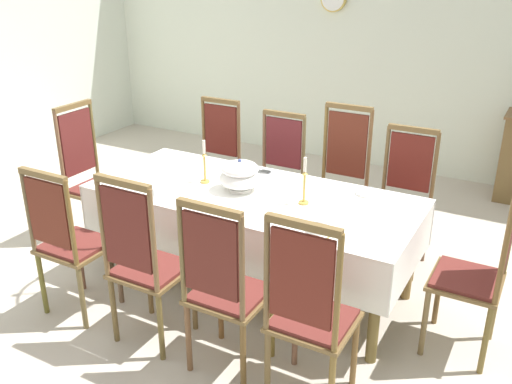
% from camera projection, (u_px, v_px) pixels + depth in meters
% --- Properties ---
extents(ground, '(7.64, 6.50, 0.04)m').
position_uv_depth(ground, '(243.00, 296.00, 4.23)').
color(ground, beige).
extents(back_wall, '(7.64, 0.08, 3.31)m').
position_uv_depth(back_wall, '(391.00, 25.00, 6.24)').
color(back_wall, silver).
rests_on(back_wall, ground).
extents(dining_table, '(2.36, 1.01, 0.77)m').
position_uv_depth(dining_table, '(252.00, 202.00, 4.07)').
color(dining_table, brown).
rests_on(dining_table, ground).
extents(tablecloth, '(2.38, 1.03, 0.36)m').
position_uv_depth(tablecloth, '(252.00, 204.00, 4.08)').
color(tablecloth, white).
rests_on(tablecloth, dining_table).
extents(chair_south_a, '(0.44, 0.42, 1.11)m').
position_uv_depth(chair_south_a, '(68.00, 240.00, 3.80)').
color(chair_south_a, brown).
rests_on(chair_south_a, ground).
extents(chair_north_a, '(0.44, 0.42, 1.15)m').
position_uv_depth(chair_north_a, '(215.00, 160.00, 5.26)').
color(chair_north_a, brown).
rests_on(chair_north_a, ground).
extents(chair_south_b, '(0.44, 0.42, 1.18)m').
position_uv_depth(chair_south_b, '(144.00, 260.00, 3.49)').
color(chair_south_b, brown).
rests_on(chair_south_b, ground).
extents(chair_north_b, '(0.44, 0.42, 1.10)m').
position_uv_depth(chair_north_b, '(277.00, 173.00, 4.97)').
color(chair_north_b, brown).
rests_on(chair_north_b, ground).
extents(chair_south_c, '(0.44, 0.42, 1.15)m').
position_uv_depth(chair_south_c, '(224.00, 286.00, 3.23)').
color(chair_south_c, brown).
rests_on(chair_south_c, ground).
extents(chair_north_c, '(0.44, 0.42, 1.24)m').
position_uv_depth(chair_north_c, '(340.00, 180.00, 4.69)').
color(chair_north_c, brown).
rests_on(chair_north_c, ground).
extents(chair_south_d, '(0.44, 0.42, 1.19)m').
position_uv_depth(chair_south_d, '(309.00, 311.00, 2.98)').
color(chair_south_d, brown).
rests_on(chair_south_d, ground).
extents(chair_north_d, '(0.44, 0.42, 1.13)m').
position_uv_depth(chair_north_d, '(403.00, 197.00, 4.46)').
color(chair_north_d, brown).
rests_on(chair_north_d, ground).
extents(chair_head_west, '(0.42, 0.44, 1.23)m').
position_uv_depth(chair_head_west, '(91.00, 175.00, 4.81)').
color(chair_head_west, brown).
rests_on(chair_head_west, ground).
extents(chair_head_east, '(0.42, 0.44, 1.22)m').
position_uv_depth(chair_head_east, '(481.00, 267.00, 3.39)').
color(chair_head_east, brown).
rests_on(chair_head_east, ground).
extents(soup_tureen, '(0.30, 0.30, 0.24)m').
position_uv_depth(soup_tureen, '(240.00, 175.00, 4.04)').
color(soup_tureen, white).
rests_on(soup_tureen, tablecloth).
extents(candlestick_west, '(0.07, 0.07, 0.33)m').
position_uv_depth(candlestick_west, '(205.00, 166.00, 4.17)').
color(candlestick_west, gold).
rests_on(candlestick_west, tablecloth).
extents(candlestick_east, '(0.07, 0.07, 0.34)m').
position_uv_depth(candlestick_east, '(304.00, 186.00, 3.81)').
color(candlestick_east, gold).
rests_on(candlestick_east, tablecloth).
extents(bowl_near_left, '(0.15, 0.15, 0.03)m').
position_uv_depth(bowl_near_left, '(318.00, 228.00, 3.47)').
color(bowl_near_left, white).
rests_on(bowl_near_left, tablecloth).
extents(bowl_near_right, '(0.15, 0.15, 0.03)m').
position_uv_depth(bowl_near_right, '(263.00, 173.00, 4.35)').
color(bowl_near_right, white).
rests_on(bowl_near_right, tablecloth).
extents(bowl_far_left, '(0.15, 0.15, 0.03)m').
position_uv_depth(bowl_far_left, '(367.00, 192.00, 4.00)').
color(bowl_far_left, white).
rests_on(bowl_far_left, tablecloth).
extents(spoon_primary, '(0.05, 0.18, 0.01)m').
position_uv_depth(spoon_primary, '(336.00, 232.00, 3.45)').
color(spoon_primary, gold).
rests_on(spoon_primary, tablecloth).
extents(spoon_secondary, '(0.03, 0.18, 0.01)m').
position_uv_depth(spoon_secondary, '(253.00, 172.00, 4.42)').
color(spoon_secondary, gold).
rests_on(spoon_secondary, tablecloth).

